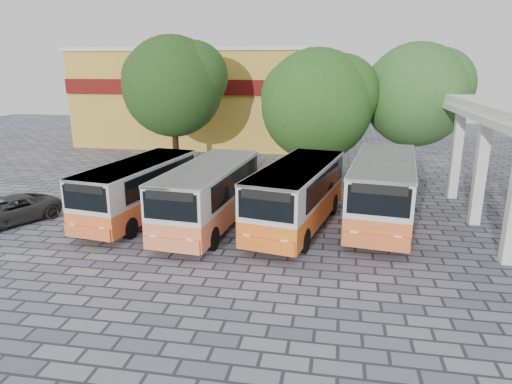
% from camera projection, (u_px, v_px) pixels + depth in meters
% --- Properties ---
extents(ground, '(90.00, 90.00, 0.00)m').
position_uv_depth(ground, '(285.00, 268.00, 16.15)').
color(ground, '#585869').
rests_on(ground, ground).
extents(shophouse_block, '(20.40, 10.40, 8.30)m').
position_uv_depth(shophouse_block, '(199.00, 96.00, 41.54)').
color(shophouse_block, gold).
rests_on(shophouse_block, ground).
extents(bus_far_left, '(3.32, 7.66, 2.66)m').
position_uv_depth(bus_far_left, '(139.00, 187.00, 20.90)').
color(bus_far_left, orange).
rests_on(bus_far_left, ground).
extents(bus_centre_left, '(3.02, 7.90, 2.78)m').
position_uv_depth(bus_centre_left, '(209.00, 192.00, 19.80)').
color(bus_centre_left, '#F47948').
rests_on(bus_centre_left, ground).
extents(bus_centre_right, '(3.87, 8.19, 2.82)m').
position_uv_depth(bus_centre_right, '(297.00, 192.00, 19.66)').
color(bus_centre_right, orange).
rests_on(bus_centre_right, ground).
extents(bus_far_right, '(3.56, 8.56, 2.99)m').
position_uv_depth(bus_far_right, '(383.00, 187.00, 20.16)').
color(bus_far_right, orange).
rests_on(bus_far_right, ground).
extents(tree_left, '(7.30, 6.96, 8.95)m').
position_uv_depth(tree_left, '(174.00, 83.00, 31.60)').
color(tree_left, black).
rests_on(tree_left, ground).
extents(tree_middle, '(6.96, 6.63, 7.95)m').
position_uv_depth(tree_middle, '(318.00, 101.00, 27.02)').
color(tree_middle, black).
rests_on(tree_middle, ground).
extents(tree_right, '(6.52, 6.21, 8.28)m').
position_uv_depth(tree_right, '(418.00, 91.00, 27.42)').
color(tree_right, '#49361D').
rests_on(tree_right, ground).
extents(parked_car, '(3.76, 4.75, 1.20)m').
position_uv_depth(parked_car, '(9.00, 211.00, 20.50)').
color(parked_car, '#2D2D2D').
rests_on(parked_car, ground).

